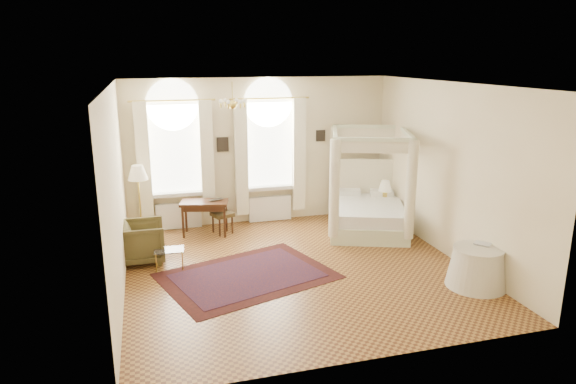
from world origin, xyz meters
The scene contains 18 objects.
ground centered at (0.00, 0.00, 0.00)m, with size 6.00×6.00×0.00m, color olive.
room_walls centered at (0.00, 0.00, 1.98)m, with size 6.00×6.00×6.00m.
window_left centered at (-1.90, 2.87, 1.49)m, with size 1.62×0.27×3.29m.
window_right centered at (0.20, 2.87, 1.49)m, with size 1.62×0.27×3.29m.
chandelier centered at (-0.90, 1.20, 2.91)m, with size 0.51×0.45×0.50m.
wall_pictures centered at (0.09, 2.97, 1.89)m, with size 2.54×0.03×0.39m.
canopy_bed centered at (2.09, 1.61, 0.51)m, with size 2.25×2.48×2.23m.
nightstand centered at (2.70, 2.11, 0.27)m, with size 0.38×0.34×0.54m, color #33190E.
nightstand_lamp centered at (2.74, 2.11, 0.83)m, with size 0.31×0.31×0.45m.
writing_desk centered at (-1.38, 2.33, 0.64)m, with size 1.09×0.74×0.75m.
laptop centered at (-1.15, 2.38, 0.76)m, with size 0.33×0.21×0.03m, color black.
stool centered at (-1.00, 2.33, 0.39)m, with size 0.52×0.52×0.47m.
armchair centered at (-2.70, 1.15, 0.39)m, with size 0.83×0.85×0.77m, color #453C1D.
coffee_table centered at (-2.23, 0.68, 0.33)m, with size 0.55×0.41×0.36m.
floor_lamp centered at (-2.70, 2.42, 1.36)m, with size 0.41×0.41×1.59m.
oriental_rug centered at (-0.93, -0.05, 0.01)m, with size 3.33×2.82×0.01m.
side_table centered at (2.70, -1.47, 0.33)m, with size 1.00×1.00×0.68m.
book centered at (2.78, -1.42, 0.69)m, with size 0.20×0.27×0.03m, color black.
Camera 1 is at (-2.49, -8.29, 3.77)m, focal length 32.00 mm.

